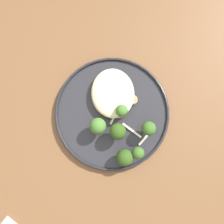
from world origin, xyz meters
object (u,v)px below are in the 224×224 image
seared_scallop_tiny_bay (133,100)px  broccoli_floret_right_tilted (98,126)px  seared_scallop_half_hidden (109,80)px  seared_scallop_right_edge (119,111)px  broccoli_floret_front_edge (125,158)px  seared_scallop_front_small (101,93)px  broccoli_floret_beside_noodles (122,111)px  seared_scallop_large_seared (113,94)px  broccoli_floret_center_pile (118,131)px  broccoli_floret_left_leaning (138,153)px  dinner_plate (112,113)px  broccoli_floret_tall_stalk (149,129)px

seared_scallop_tiny_bay → broccoli_floret_right_tilted: bearing=-55.3°
seared_scallop_half_hidden → seared_scallop_tiny_bay: size_ratio=0.98×
seared_scallop_right_edge → broccoli_floret_right_tilted: bearing=-56.2°
broccoli_floret_front_edge → seared_scallop_front_small: bearing=-164.6°
broccoli_floret_beside_noodles → seared_scallop_large_seared: bearing=-160.7°
seared_scallop_right_edge → broccoli_floret_center_pile: 0.06m
broccoli_floret_front_edge → broccoli_floret_right_tilted: size_ratio=0.87×
seared_scallop_large_seared → broccoli_floret_front_edge: 0.16m
seared_scallop_front_small → broccoli_floret_left_leaning: bearing=26.2°
seared_scallop_half_hidden → broccoli_floret_front_edge: (0.20, 0.02, 0.02)m
seared_scallop_half_hidden → broccoli_floret_front_edge: bearing=7.0°
seared_scallop_right_edge → broccoli_floret_right_tilted: (0.04, -0.05, 0.02)m
dinner_plate → seared_scallop_front_small: (-0.05, -0.02, 0.01)m
seared_scallop_large_seared → broccoli_floret_left_leaning: size_ratio=0.66×
broccoli_floret_center_pile → broccoli_floret_tall_stalk: bearing=91.2°
seared_scallop_tiny_bay → broccoli_floret_front_edge: 0.15m
broccoli_floret_beside_noodles → seared_scallop_right_edge: bearing=-120.7°
seared_scallop_right_edge → broccoli_floret_center_pile: broccoli_floret_center_pile is taller
broccoli_floret_right_tilted → broccoli_floret_beside_noodles: bearing=119.7°
dinner_plate → seared_scallop_front_small: size_ratio=8.92×
seared_scallop_half_hidden → broccoli_floret_left_leaning: (0.19, 0.06, 0.02)m
broccoli_floret_front_edge → seared_scallop_tiny_bay: bearing=166.9°
seared_scallop_tiny_bay → broccoli_floret_left_leaning: broccoli_floret_left_leaning is taller
broccoli_floret_front_edge → broccoli_floret_right_tilted: bearing=-143.6°
seared_scallop_right_edge → broccoli_floret_right_tilted: 0.07m
seared_scallop_large_seared → seared_scallop_right_edge: bearing=15.1°
seared_scallop_half_hidden → seared_scallop_large_seared: 0.04m
broccoli_floret_center_pile → broccoli_floret_left_leaning: 0.07m
dinner_plate → seared_scallop_half_hidden: seared_scallop_half_hidden is taller
broccoli_floret_tall_stalk → broccoli_floret_beside_noodles: broccoli_floret_tall_stalk is taller
broccoli_floret_center_pile → dinner_plate: bearing=-169.4°
seared_scallop_right_edge → seared_scallop_large_seared: seared_scallop_right_edge is taller
seared_scallop_large_seared → broccoli_floret_beside_noodles: 0.06m
seared_scallop_large_seared → broccoli_floret_left_leaning: (0.15, 0.05, 0.02)m
seared_scallop_large_seared → broccoli_floret_beside_noodles: size_ratio=0.69×
broccoli_floret_tall_stalk → broccoli_floret_beside_noodles: (-0.05, -0.06, -0.00)m
seared_scallop_half_hidden → broccoli_floret_center_pile: bearing=5.1°
seared_scallop_right_edge → broccoli_floret_tall_stalk: 0.09m
seared_scallop_tiny_bay → broccoli_floret_front_edge: broccoli_floret_front_edge is taller
seared_scallop_large_seared → broccoli_floret_right_tilted: 0.10m
seared_scallop_tiny_bay → seared_scallop_front_small: 0.08m
seared_scallop_tiny_bay → seared_scallop_right_edge: size_ratio=0.66×
seared_scallop_front_small → broccoli_floret_tall_stalk: bearing=46.5°
seared_scallop_front_small → broccoli_floret_left_leaning: (0.16, 0.08, 0.02)m
seared_scallop_front_small → broccoli_floret_tall_stalk: broccoli_floret_tall_stalk is taller
seared_scallop_large_seared → broccoli_floret_right_tilted: (0.08, -0.04, 0.03)m
seared_scallop_right_edge → broccoli_floret_beside_noodles: 0.02m
seared_scallop_front_small → broccoli_floret_left_leaning: broccoli_floret_left_leaning is taller
broccoli_floret_front_edge → broccoli_floret_left_leaning: (-0.01, 0.03, 0.00)m
seared_scallop_front_small → broccoli_floret_center_pile: broccoli_floret_center_pile is taller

